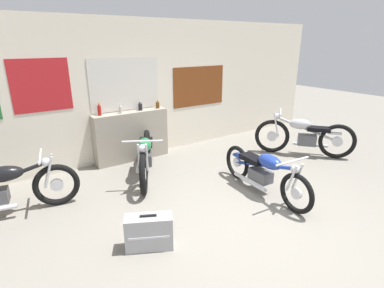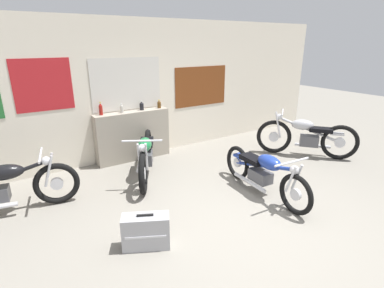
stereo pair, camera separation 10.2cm
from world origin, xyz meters
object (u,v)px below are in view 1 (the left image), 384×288
motorcycle_blue (264,171)px  motorcycle_silver (304,136)px  hard_case_silver (149,232)px  motorcycle_green (145,155)px  bottle_left_center (120,109)px  bottle_leftmost (99,110)px  bottle_center (140,106)px  bottle_right_center (158,105)px

motorcycle_blue → motorcycle_silver: motorcycle_silver is taller
motorcycle_blue → hard_case_silver: bearing=-174.7°
motorcycle_blue → motorcycle_green: 2.09m
motorcycle_green → hard_case_silver: motorcycle_green is taller
bottle_left_center → motorcycle_blue: size_ratio=0.09×
bottle_leftmost → motorcycle_silver: size_ratio=0.15×
bottle_center → motorcycle_silver: (2.91, -1.87, -0.66)m
bottle_leftmost → motorcycle_green: size_ratio=0.14×
bottle_right_center → motorcycle_silver: bearing=-36.2°
bottle_right_center → motorcycle_green: bearing=-129.9°
motorcycle_green → hard_case_silver: (-0.86, -1.84, -0.20)m
motorcycle_green → bottle_right_center: bearing=50.1°
motorcycle_silver → motorcycle_green: motorcycle_silver is taller
motorcycle_blue → bottle_center: bearing=109.2°
motorcycle_green → bottle_center: bearing=67.9°
motorcycle_blue → hard_case_silver: motorcycle_blue is taller
hard_case_silver → bottle_left_center: bearing=73.7°
bottle_center → motorcycle_silver: bottle_center is taller
bottle_leftmost → hard_case_silver: 2.98m
motorcycle_blue → bottle_left_center: bearing=117.4°
bottle_left_center → bottle_center: 0.43m
bottle_leftmost → motorcycle_silver: bottle_leftmost is taller
bottle_center → motorcycle_silver: 3.52m
bottle_center → bottle_right_center: bottle_center is taller
bottle_center → motorcycle_green: bottle_center is taller
bottle_left_center → motorcycle_blue: bottle_left_center is taller
hard_case_silver → motorcycle_green: bearing=65.1°
bottle_right_center → motorcycle_green: size_ratio=0.10×
motorcycle_blue → motorcycle_silver: size_ratio=1.18×
bottle_center → hard_case_silver: bottle_center is taller
bottle_leftmost → motorcycle_silver: bearing=-26.8°
bottle_right_center → motorcycle_blue: bearing=-78.7°
bottle_left_center → bottle_right_center: 0.82m
bottle_leftmost → bottle_right_center: (1.22, -0.04, -0.03)m
motorcycle_blue → motorcycle_silver: 2.13m
bottle_right_center → motorcycle_blue: (0.51, -2.56, -0.70)m
bottle_left_center → hard_case_silver: 3.02m
bottle_right_center → motorcycle_silver: 3.19m
hard_case_silver → bottle_center: bearing=66.0°
bottle_center → motorcycle_green: size_ratio=0.11×
bottle_center → motorcycle_silver: size_ratio=0.11×
bottle_left_center → motorcycle_green: (0.05, -0.93, -0.68)m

